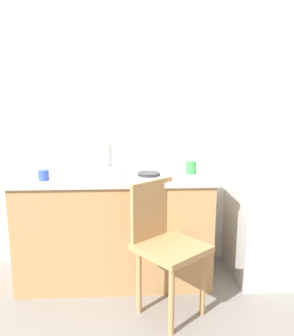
% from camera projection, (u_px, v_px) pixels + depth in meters
% --- Properties ---
extents(ground_plane, '(8.00, 8.00, 0.00)m').
position_uv_depth(ground_plane, '(134.00, 327.00, 2.20)').
color(ground_plane, gray).
extents(back_wall, '(4.80, 0.10, 2.48)m').
position_uv_depth(back_wall, '(131.00, 120.00, 2.93)').
color(back_wall, silver).
rests_on(back_wall, ground_plane).
extents(cabinet_base, '(1.45, 0.60, 0.82)m').
position_uv_depth(cabinet_base, '(115.00, 229.00, 2.75)').
color(cabinet_base, tan).
rests_on(cabinet_base, ground_plane).
extents(countertop, '(1.49, 0.64, 0.04)m').
position_uv_depth(countertop, '(114.00, 176.00, 2.66)').
color(countertop, '#B7B7BC').
rests_on(countertop, cabinet_base).
extents(faucet, '(0.02, 0.02, 0.24)m').
position_uv_depth(faucet, '(103.00, 153.00, 2.87)').
color(faucet, '#B7B7BC').
rests_on(faucet, countertop).
extents(refrigerator, '(0.57, 0.62, 1.42)m').
position_uv_depth(refrigerator, '(271.00, 190.00, 2.75)').
color(refrigerator, silver).
rests_on(refrigerator, ground_plane).
extents(chair, '(0.56, 0.56, 0.89)m').
position_uv_depth(chair, '(165.00, 241.00, 2.29)').
color(chair, tan).
rests_on(chair, ground_plane).
extents(dish_tray, '(0.28, 0.20, 0.05)m').
position_uv_depth(dish_tray, '(102.00, 173.00, 2.57)').
color(dish_tray, white).
rests_on(dish_tray, countertop).
extents(hotplate, '(0.17, 0.17, 0.02)m').
position_uv_depth(hotplate, '(149.00, 174.00, 2.60)').
color(hotplate, '#2D2D2D').
rests_on(hotplate, countertop).
extents(cup_green, '(0.08, 0.08, 0.10)m').
position_uv_depth(cup_green, '(191.00, 167.00, 2.65)').
color(cup_green, green).
rests_on(cup_green, countertop).
extents(cup_blue, '(0.08, 0.08, 0.07)m').
position_uv_depth(cup_blue, '(44.00, 175.00, 2.44)').
color(cup_blue, blue).
rests_on(cup_blue, countertop).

